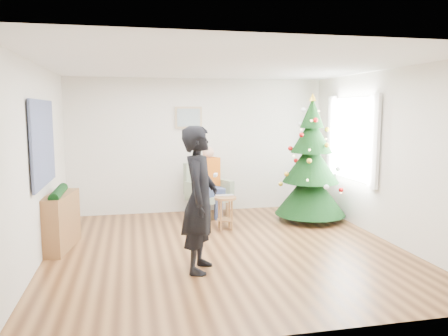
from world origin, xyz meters
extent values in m
plane|color=brown|center=(0.00, 0.00, 0.00)|extent=(5.00, 5.00, 0.00)
plane|color=white|center=(0.00, 0.00, 2.60)|extent=(5.00, 5.00, 0.00)
plane|color=silver|center=(0.00, 2.50, 1.30)|extent=(5.00, 0.00, 5.00)
plane|color=silver|center=(0.00, -2.50, 1.30)|extent=(5.00, 0.00, 5.00)
plane|color=silver|center=(-2.50, 0.00, 1.30)|extent=(0.00, 5.00, 5.00)
plane|color=silver|center=(2.50, 0.00, 1.30)|extent=(0.00, 5.00, 5.00)
cube|color=white|center=(2.47, 1.00, 1.50)|extent=(0.04, 1.30, 1.40)
cube|color=white|center=(2.44, 0.25, 1.50)|extent=(0.05, 0.25, 1.50)
cube|color=white|center=(2.44, 1.75, 1.50)|extent=(0.05, 0.25, 1.50)
cylinder|color=#3F2816|center=(1.85, 1.31, 0.15)|extent=(0.10, 0.10, 0.29)
cone|color=black|center=(1.85, 1.31, 0.54)|extent=(1.27, 1.27, 0.83)
cone|color=black|center=(1.85, 1.31, 1.07)|extent=(1.01, 1.01, 0.73)
cone|color=black|center=(1.85, 1.31, 1.56)|extent=(0.74, 0.74, 0.63)
cone|color=black|center=(1.85, 1.31, 1.95)|extent=(0.43, 0.43, 0.54)
cone|color=gold|center=(1.85, 1.31, 2.22)|extent=(0.14, 0.14, 0.14)
cylinder|color=brown|center=(0.22, 1.05, 0.53)|extent=(0.37, 0.37, 0.04)
cylinder|color=brown|center=(0.22, 1.05, 0.17)|extent=(0.28, 0.28, 0.02)
imported|color=silver|center=(0.22, 1.05, 0.57)|extent=(0.32, 0.22, 0.02)
cube|color=gray|center=(0.12, 2.00, 0.36)|extent=(0.91, 0.88, 0.12)
cube|color=gray|center=(0.00, 2.27, 0.70)|extent=(0.69, 0.40, 0.60)
cube|color=gray|center=(-0.18, 1.87, 0.52)|extent=(0.32, 0.54, 0.30)
cube|color=gray|center=(0.42, 2.13, 0.52)|extent=(0.32, 0.54, 0.30)
cube|color=navy|center=(0.12, 1.92, 0.49)|extent=(0.54, 0.55, 0.14)
cube|color=#C55B12|center=(0.12, 2.14, 0.82)|extent=(0.47, 0.37, 0.55)
sphere|color=tan|center=(0.12, 2.12, 1.20)|extent=(0.22, 0.22, 0.22)
imported|color=black|center=(-0.49, -0.75, 0.90)|extent=(0.63, 0.76, 1.80)
cube|color=white|center=(-0.30, -0.78, 1.20)|extent=(0.08, 0.13, 0.04)
cube|color=brown|center=(-2.33, 0.53, 0.40)|extent=(0.46, 1.04, 0.80)
cylinder|color=black|center=(-2.33, 0.53, 0.82)|extent=(0.14, 0.90, 0.14)
cube|color=black|center=(-2.46, 0.30, 1.55)|extent=(0.03, 1.50, 1.15)
cube|color=tan|center=(-0.20, 2.47, 1.85)|extent=(0.52, 0.03, 0.42)
cube|color=gray|center=(-0.20, 2.45, 1.85)|extent=(0.44, 0.02, 0.34)
camera|label=1|loc=(-1.31, -5.95, 1.98)|focal=35.00mm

